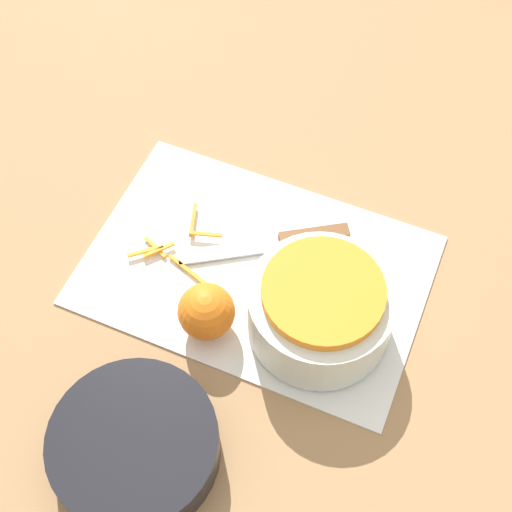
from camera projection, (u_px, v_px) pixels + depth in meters
name	position (u px, v px, depth m)	size (l,w,h in m)	color
ground_plane	(256.00, 270.00, 0.94)	(4.00, 4.00, 0.00)	#9E754C
cutting_board	(256.00, 269.00, 0.94)	(0.44, 0.30, 0.01)	silver
bowl_speckled	(321.00, 308.00, 0.86)	(0.18, 0.18, 0.09)	silver
bowl_dark	(135.00, 446.00, 0.79)	(0.19, 0.19, 0.05)	black
knife	(295.00, 240.00, 0.95)	(0.21, 0.14, 0.02)	brown
orange_left	(206.00, 311.00, 0.86)	(0.07, 0.07, 0.07)	orange
peel_pile	(176.00, 247.00, 0.95)	(0.12, 0.12, 0.01)	orange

